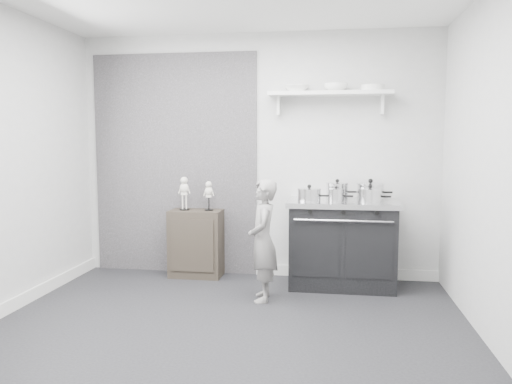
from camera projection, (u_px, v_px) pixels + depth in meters
ground at (223, 334)px, 3.95m from camera, size 4.00×4.00×0.00m
room_shell at (215, 126)px, 3.94m from camera, size 4.02×3.62×2.71m
wall_shelf at (330, 94)px, 5.27m from camera, size 1.30×0.26×0.24m
stove at (342, 243)px, 5.22m from camera, size 1.13×0.71×0.91m
side_cabinet at (196, 243)px, 5.59m from camera, size 0.58×0.34×0.75m
child at (263, 240)px, 4.73m from camera, size 0.33×0.46×1.16m
pot_front_left at (309, 195)px, 5.09m from camera, size 0.33×0.24×0.17m
pot_back_left at (337, 191)px, 5.26m from camera, size 0.32×0.23×0.21m
pot_back_right at (370, 191)px, 5.24m from camera, size 0.37×0.28×0.22m
pot_front_right at (370, 195)px, 4.96m from camera, size 0.32×0.24×0.18m
pot_front_center at (336, 195)px, 5.03m from camera, size 0.26×0.17×0.16m
skeleton_full at (184, 191)px, 5.55m from camera, size 0.12×0.08×0.43m
skeleton_torso at (209, 194)px, 5.51m from camera, size 0.10×0.07×0.37m
bowl_large at (297, 89)px, 5.31m from camera, size 0.27×0.27×0.07m
bowl_small at (336, 88)px, 5.25m from camera, size 0.25×0.25×0.08m
plate_stack at (373, 88)px, 5.19m from camera, size 0.24×0.24×0.06m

